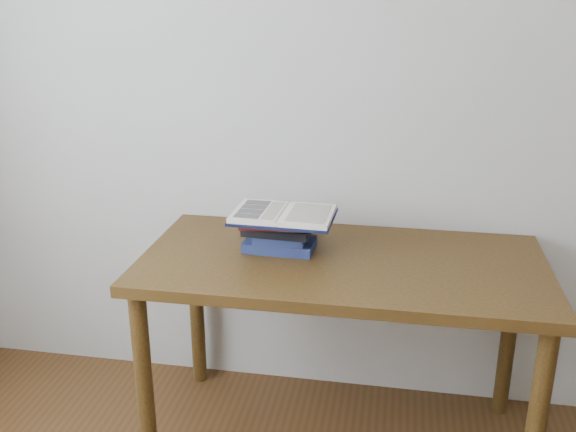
# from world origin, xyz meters

# --- Properties ---
(room_shell) EXTENTS (3.54, 3.54, 2.62)m
(room_shell) POSITION_xyz_m (-0.08, 0.01, 1.63)
(room_shell) COLOR #BBBAB1
(room_shell) RESTS_ON ground
(desk) EXTENTS (1.40, 0.70, 0.75)m
(desk) POSITION_xyz_m (0.07, 1.38, 0.65)
(desk) COLOR #4F3413
(desk) RESTS_ON ground
(book_stack) EXTENTS (0.27, 0.20, 0.13)m
(book_stack) POSITION_xyz_m (-0.17, 1.43, 0.82)
(book_stack) COLOR navy
(book_stack) RESTS_ON desk
(open_book) EXTENTS (0.36, 0.26, 0.03)m
(open_book) POSITION_xyz_m (-0.15, 1.40, 0.89)
(open_book) COLOR black
(open_book) RESTS_ON book_stack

